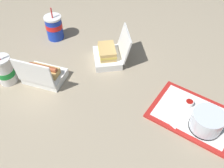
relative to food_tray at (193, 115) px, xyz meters
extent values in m
plane|color=gray|center=(-0.38, -0.01, -0.01)|extent=(3.20, 3.20, 0.00)
cube|color=red|center=(0.00, 0.00, 0.00)|extent=(0.41, 0.33, 0.01)
cube|color=white|center=(0.00, 0.00, 0.01)|extent=(0.36, 0.28, 0.00)
cylinder|color=black|center=(0.05, -0.05, 0.01)|extent=(0.14, 0.14, 0.01)
cylinder|color=#BC7084|center=(0.05, -0.05, 0.04)|extent=(0.10, 0.10, 0.06)
cylinder|color=silver|center=(0.05, -0.05, 0.05)|extent=(0.13, 0.13, 0.08)
cylinder|color=white|center=(-0.03, 0.05, 0.02)|extent=(0.04, 0.04, 0.02)
cylinder|color=#9E140F|center=(-0.03, 0.05, 0.03)|extent=(0.03, 0.03, 0.01)
cube|color=white|center=(-0.08, -0.04, 0.01)|extent=(0.13, 0.13, 0.00)
cube|color=white|center=(-0.08, 0.07, 0.01)|extent=(0.11, 0.02, 0.00)
cube|color=white|center=(-0.75, -0.06, 0.01)|extent=(0.21, 0.16, 0.04)
cube|color=white|center=(-0.74, -0.14, 0.10)|extent=(0.20, 0.04, 0.14)
cube|color=tan|center=(-0.75, -0.06, 0.05)|extent=(0.16, 0.08, 0.03)
cylinder|color=#9E4728|center=(-0.75, -0.06, 0.07)|extent=(0.15, 0.04, 0.03)
cylinder|color=yellow|center=(-0.75, -0.06, 0.08)|extent=(0.13, 0.02, 0.01)
cube|color=white|center=(-0.51, 0.20, 0.01)|extent=(0.22, 0.23, 0.04)
cube|color=white|center=(-0.43, 0.24, 0.10)|extent=(0.13, 0.18, 0.14)
cube|color=tan|center=(-0.51, 0.20, 0.04)|extent=(0.14, 0.15, 0.02)
cube|color=#E5C651|center=(-0.51, 0.20, 0.06)|extent=(0.14, 0.16, 0.01)
cube|color=tan|center=(-0.51, 0.20, 0.08)|extent=(0.14, 0.15, 0.02)
cylinder|color=white|center=(-0.91, -0.15, 0.06)|extent=(0.09, 0.09, 0.14)
cylinder|color=#198C33|center=(-0.91, -0.15, 0.06)|extent=(0.09, 0.09, 0.03)
cylinder|color=white|center=(-0.91, -0.15, 0.14)|extent=(0.09, 0.09, 0.01)
cylinder|color=#1938B7|center=(-0.89, 0.27, 0.06)|extent=(0.10, 0.10, 0.14)
cylinder|color=red|center=(-0.89, 0.27, 0.08)|extent=(0.10, 0.10, 0.03)
cylinder|color=white|center=(-0.89, 0.27, 0.13)|extent=(0.10, 0.10, 0.01)
cylinder|color=red|center=(-0.88, 0.26, 0.17)|extent=(0.01, 0.01, 0.06)
camera|label=1|loc=(-0.07, -0.76, 0.91)|focal=40.00mm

